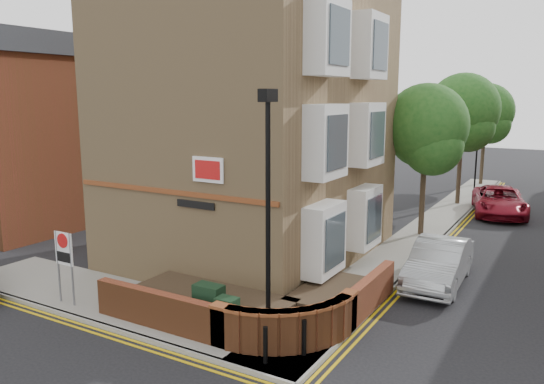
{
  "coord_description": "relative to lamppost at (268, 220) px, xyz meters",
  "views": [
    {
      "loc": [
        7.9,
        -9.4,
        6.27
      ],
      "look_at": [
        0.07,
        4.0,
        3.44
      ],
      "focal_mm": 35.0,
      "sensor_mm": 36.0,
      "label": 1
    }
  ],
  "objects": [
    {
      "name": "yellow_lines_side",
      "position": [
        -5.1,
        -1.45,
        -3.34
      ],
      "size": [
        13.0,
        0.28,
        0.01
      ],
      "primitive_type": "cube",
      "color": "gold",
      "rests_on": "ground"
    },
    {
      "name": "utility_cabinet_large",
      "position": [
        -1.9,
        0.1,
        -2.62
      ],
      "size": [
        0.8,
        0.45,
        1.2
      ],
      "primitive_type": "cube",
      "color": "black",
      "rests_on": "pavement_corner"
    },
    {
      "name": "pavement_corner",
      "position": [
        -5.1,
        0.3,
        -3.28
      ],
      "size": [
        13.0,
        3.0,
        0.12
      ],
      "primitive_type": "cube",
      "color": "gray",
      "rests_on": "ground"
    },
    {
      "name": "garden_wall",
      "position": [
        -1.6,
        1.3,
        -3.34
      ],
      "size": [
        6.8,
        6.0,
        1.2
      ],
      "primitive_type": null,
      "color": "brown",
      "rests_on": "ground"
    },
    {
      "name": "side_building",
      "position": [
        -16.6,
        6.8,
        1.2
      ],
      "size": [
        6.4,
        10.4,
        9.0
      ],
      "color": "brown",
      "rests_on": "ground"
    },
    {
      "name": "tree_mid",
      "position": [
        0.4,
        20.85,
        1.85
      ],
      "size": [
        4.03,
        4.03,
        7.42
      ],
      "color": "#382B1E",
      "rests_on": "pavement_main"
    },
    {
      "name": "tree_far",
      "position": [
        0.4,
        28.85,
        1.57
      ],
      "size": [
        3.81,
        3.81,
        7.0
      ],
      "color": "#382B1E",
      "rests_on": "pavement_main"
    },
    {
      "name": "utility_cabinet_small",
      "position": [
        -1.1,
        -0.2,
        -2.67
      ],
      "size": [
        0.55,
        0.4,
        1.1
      ],
      "primitive_type": "cube",
      "color": "black",
      "rests_on": "pavement_corner"
    },
    {
      "name": "corner_building",
      "position": [
        -4.44,
        6.8,
        2.88
      ],
      "size": [
        8.95,
        10.4,
        13.6
      ],
      "color": "tan",
      "rests_on": "ground"
    },
    {
      "name": "traffic_light_assembly",
      "position": [
        0.8,
        23.8,
        -0.56
      ],
      "size": [
        0.2,
        0.16,
        4.2
      ],
      "color": "black",
      "rests_on": "pavement_main"
    },
    {
      "name": "pavement_main",
      "position": [
        0.4,
        14.8,
        -3.28
      ],
      "size": [
        2.0,
        32.0,
        0.12
      ],
      "primitive_type": "cube",
      "color": "gray",
      "rests_on": "ground"
    },
    {
      "name": "kerb_side",
      "position": [
        -5.1,
        -1.2,
        -3.28
      ],
      "size": [
        13.0,
        0.15,
        0.12
      ],
      "primitive_type": "cube",
      "color": "gray",
      "rests_on": "ground"
    },
    {
      "name": "tree_near",
      "position": [
        0.4,
        12.85,
        1.36
      ],
      "size": [
        3.64,
        3.65,
        6.7
      ],
      "color": "#382B1E",
      "rests_on": "pavement_main"
    },
    {
      "name": "bollard_near",
      "position": [
        0.4,
        -0.8,
        -2.77
      ],
      "size": [
        0.11,
        0.11,
        0.9
      ],
      "primitive_type": "cylinder",
      "color": "black",
      "rests_on": "pavement_corner"
    },
    {
      "name": "ground",
      "position": [
        -1.6,
        -1.2,
        -3.34
      ],
      "size": [
        120.0,
        120.0,
        0.0
      ],
      "primitive_type": "plane",
      "color": "black",
      "rests_on": "ground"
    },
    {
      "name": "kerb_main_near",
      "position": [
        1.4,
        14.8,
        -3.28
      ],
      "size": [
        0.15,
        32.0,
        0.12
      ],
      "primitive_type": "cube",
      "color": "gray",
      "rests_on": "ground"
    },
    {
      "name": "zone_sign",
      "position": [
        -6.6,
        -0.7,
        -1.7
      ],
      "size": [
        0.72,
        0.07,
        2.2
      ],
      "color": "slate",
      "rests_on": "pavement_corner"
    },
    {
      "name": "red_car_main",
      "position": [
        2.82,
        19.3,
        -2.59
      ],
      "size": [
        3.63,
        5.85,
        1.51
      ],
      "primitive_type": "imported",
      "rotation": [
        0.0,
        0.0,
        0.22
      ],
      "color": "maroon",
      "rests_on": "ground"
    },
    {
      "name": "silver_car_near",
      "position": [
        2.55,
        6.91,
        -2.59
      ],
      "size": [
        1.75,
        4.61,
        1.5
      ],
      "primitive_type": "imported",
      "rotation": [
        0.0,
        0.0,
        0.03
      ],
      "color": "#A2A6A9",
      "rests_on": "ground"
    },
    {
      "name": "lamppost",
      "position": [
        0.0,
        0.0,
        0.0
      ],
      "size": [
        0.25,
        0.5,
        6.3
      ],
      "color": "black",
      "rests_on": "pavement_corner"
    },
    {
      "name": "bollard_far",
      "position": [
        1.0,
        -0.0,
        -2.77
      ],
      "size": [
        0.11,
        0.11,
        0.9
      ],
      "primitive_type": "cylinder",
      "color": "black",
      "rests_on": "pavement_corner"
    },
    {
      "name": "yellow_lines_main",
      "position": [
        1.65,
        14.8,
        -3.34
      ],
      "size": [
        0.28,
        32.0,
        0.01
      ],
      "primitive_type": "cube",
      "color": "gold",
      "rests_on": "ground"
    }
  ]
}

